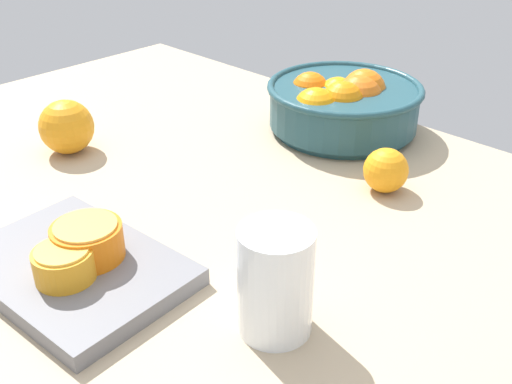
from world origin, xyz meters
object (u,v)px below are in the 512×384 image
fruit_bowl (343,104)px  juice_glass (275,288)px  orange_half_1 (81,247)px  loose_orange_0 (67,127)px  cutting_board (74,269)px  loose_orange_2 (386,170)px  orange_half_0 (88,241)px  orange_half_2 (64,264)px

fruit_bowl → juice_glass: (25.58, -45.24, -0.00)cm
orange_half_1 → loose_orange_0: loose_orange_0 is taller
cutting_board → loose_orange_2: size_ratio=3.98×
cutting_board → orange_half_0: orange_half_0 is taller
fruit_bowl → orange_half_0: (3.61, -53.08, -0.78)cm
loose_orange_2 → orange_half_1: bearing=-108.6°
orange_half_0 → fruit_bowl: bearing=93.9°
juice_glass → orange_half_2: (-20.41, -11.87, -1.08)cm
fruit_bowl → loose_orange_0: 46.08cm
loose_orange_0 → fruit_bowl: bearing=54.1°
orange_half_0 → loose_orange_0: (-30.59, 15.74, 0.04)cm
fruit_bowl → juice_glass: size_ratio=2.23×
fruit_bowl → orange_half_1: (3.43, -53.91, -1.27)cm
juice_glass → orange_half_0: bearing=-160.4°
fruit_bowl → orange_half_1: 54.04cm
fruit_bowl → orange_half_0: 53.21cm
cutting_board → orange_half_1: orange_half_1 is taller
orange_half_1 → orange_half_2: (1.74, -3.21, 0.18)cm
fruit_bowl → loose_orange_0: fruit_bowl is taller
fruit_bowl → orange_half_1: size_ratio=3.85×
cutting_board → orange_half_2: bearing=-45.1°
juice_glass → orange_half_0: 23.34cm
orange_half_2 → loose_orange_2: (12.14, 44.48, -0.79)cm
fruit_bowl → orange_half_1: bearing=-86.4°
juice_glass → cutting_board: size_ratio=0.46×
orange_half_2 → cutting_board: bearing=134.9°
cutting_board → loose_orange_2: 44.74cm
fruit_bowl → cutting_board: size_ratio=1.03×
cutting_board → orange_half_2: orange_half_2 is taller
cutting_board → loose_orange_0: (-30.04, 17.65, 3.29)cm
cutting_board → orange_half_0: 3.81cm
orange_half_2 → loose_orange_2: bearing=74.7°
orange_half_2 → fruit_bowl: bearing=95.2°
juice_glass → loose_orange_0: bearing=171.4°
fruit_bowl → loose_orange_0: (-26.99, -37.34, -0.75)cm
orange_half_0 → orange_half_1: bearing=-101.7°
cutting_board → orange_half_2: size_ratio=3.85×
loose_orange_0 → loose_orange_2: loose_orange_0 is taller
juice_glass → cutting_board: juice_glass is taller
fruit_bowl → loose_orange_2: (17.30, -12.64, -1.88)cm
cutting_board → loose_orange_0: 34.99cm
fruit_bowl → loose_orange_2: 21.51cm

